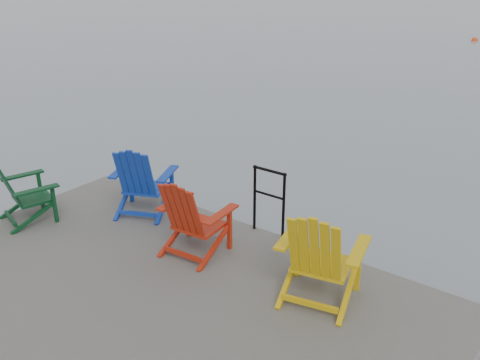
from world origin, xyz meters
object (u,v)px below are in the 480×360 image
Objects in this scene: buoy_b at (475,41)px; handrail at (269,196)px; chair_red at (192,216)px; chair_yellow at (320,255)px; chair_blue at (141,180)px; chair_green at (22,189)px.

handrail is at bearing -82.40° from buoy_b.
handrail is 0.91× the size of chair_red.
chair_yellow is at bearing -80.09° from buoy_b.
chair_blue is at bearing -86.37° from buoy_b.
handrail is 3.31m from chair_green.
buoy_b is (-0.51, 26.90, -0.97)m from chair_green.
handrail is 1.49m from chair_yellow.
handrail is 1.05m from chair_red.
chair_green reaches higher than handrail.
buoy_b is at bearing 87.98° from chair_yellow.
chair_blue is 1.34m from chair_red.
chair_red is 26.38m from buoy_b.
buoy_b is (-4.57, 26.13, -1.04)m from chair_yellow.
buoy_b is at bearing 68.87° from chair_blue.
chair_yellow is 26.55m from buoy_b.
chair_green is 0.87× the size of chair_yellow.
chair_blue reaches higher than chair_red.
chair_red is (-0.45, -0.95, -0.04)m from handrail.
chair_green is at bearing -168.33° from chair_red.
chair_green is (-2.86, -1.66, -0.07)m from handrail.
chair_yellow reaches higher than chair_red.
chair_green reaches higher than buoy_b.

